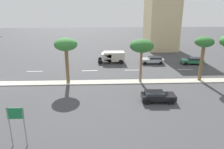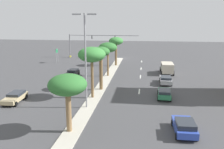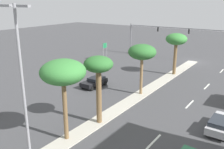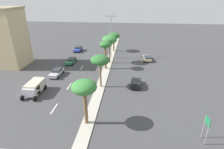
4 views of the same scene
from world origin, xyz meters
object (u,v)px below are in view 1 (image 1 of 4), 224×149
at_px(sedan_green_near, 193,61).
at_px(box_truck, 112,57).
at_px(palm_tree_outboard, 66,46).
at_px(sedan_black_far, 157,96).
at_px(commercial_building, 161,22).
at_px(palm_tree_inboard, 204,44).
at_px(sedan_silver_rear, 153,60).
at_px(palm_tree_mid, 142,46).
at_px(directional_road_sign, 16,119).

distance_m(sedan_green_near, box_truck, 16.04).
distance_m(palm_tree_outboard, sedan_green_near, 25.43).
bearing_deg(sedan_black_far, commercial_building, 165.23).
height_order(palm_tree_inboard, sedan_green_near, palm_tree_inboard).
bearing_deg(sedan_silver_rear, palm_tree_outboard, -55.78).
distance_m(palm_tree_mid, sedan_green_near, 16.31).
bearing_deg(box_truck, palm_tree_inboard, 49.55).
distance_m(sedan_black_far, sedan_silver_rear, 17.82).
xyz_separation_m(sedan_green_near, box_truck, (-1.71, -15.94, 0.56)).
distance_m(directional_road_sign, sedan_green_near, 35.13).
height_order(commercial_building, palm_tree_outboard, commercial_building).
xyz_separation_m(directional_road_sign, commercial_building, (-40.50, 22.22, 4.49)).
xyz_separation_m(directional_road_sign, palm_tree_mid, (-14.93, 12.75, 2.99)).
distance_m(commercial_building, box_truck, 20.18).
relative_size(palm_tree_inboard, sedan_black_far, 1.62).
xyz_separation_m(sedan_black_far, sedan_silver_rear, (-17.50, 3.37, 0.04)).
height_order(directional_road_sign, palm_tree_outboard, palm_tree_outboard).
xyz_separation_m(palm_tree_inboard, sedan_black_far, (7.18, -8.40, -4.98)).
bearing_deg(sedan_silver_rear, directional_road_sign, -33.69).
xyz_separation_m(commercial_building, palm_tree_mid, (25.57, -9.47, -1.50)).
height_order(sedan_black_far, sedan_silver_rear, sedan_silver_rear).
bearing_deg(sedan_green_near, commercial_building, -170.55).
xyz_separation_m(palm_tree_outboard, box_truck, (-11.28, 7.10, -4.38)).
relative_size(palm_tree_inboard, sedan_green_near, 1.56).
bearing_deg(sedan_green_near, palm_tree_outboard, -67.45).
height_order(palm_tree_mid, sedan_silver_rear, palm_tree_mid).
height_order(palm_tree_outboard, box_truck, palm_tree_outboard).
relative_size(palm_tree_outboard, palm_tree_mid, 1.03).
bearing_deg(sedan_silver_rear, sedan_green_near, 84.12).
bearing_deg(sedan_black_far, box_truck, -165.46).
bearing_deg(palm_tree_inboard, sedan_silver_rear, -154.03).
bearing_deg(sedan_green_near, sedan_black_far, -33.77).
bearing_deg(sedan_black_far, sedan_green_near, 146.23).
relative_size(directional_road_sign, commercial_building, 0.25).
bearing_deg(commercial_building, palm_tree_outboard, -38.91).
height_order(commercial_building, palm_tree_inboard, commercial_building).
distance_m(palm_tree_inboard, sedan_black_far, 12.12).
relative_size(commercial_building, sedan_silver_rear, 3.14).
height_order(sedan_black_far, box_truck, box_truck).
relative_size(directional_road_sign, palm_tree_mid, 0.55).
height_order(sedan_silver_rear, box_truck, box_truck).
height_order(palm_tree_outboard, palm_tree_inboard, palm_tree_inboard).
height_order(sedan_green_near, box_truck, box_truck).
bearing_deg(sedan_black_far, palm_tree_mid, -172.38).
relative_size(sedan_black_far, sedan_silver_rear, 0.93).
bearing_deg(commercial_building, box_truck, -43.54).
bearing_deg(palm_tree_outboard, sedan_black_far, 59.00).
xyz_separation_m(directional_road_sign, sedan_green_near, (-24.77, 24.84, -1.82)).
relative_size(sedan_black_far, box_truck, 0.78).
bearing_deg(box_truck, sedan_silver_rear, 83.63).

